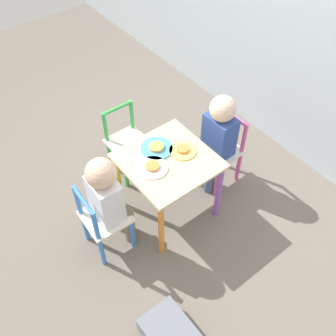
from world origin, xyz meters
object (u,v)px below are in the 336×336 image
Objects in this scene: chair_blue at (103,220)px; plate_front at (153,167)px; kids_table at (168,169)px; child_back at (217,135)px; chair_pink at (221,151)px; chair_green at (127,143)px; plate_back at (183,150)px; plate_left at (157,148)px; child_front at (108,196)px.

chair_blue is 0.43m from plate_front.
child_back is (-0.01, 0.41, 0.04)m from kids_table.
chair_blue is 0.95m from chair_pink.
plate_front is at bearing -103.35° from chair_green.
chair_pink is at bearing 90.00° from child_back.
plate_front is (0.01, -0.52, 0.05)m from child_back.
chair_blue is at bearing -91.93° from plate_back.
chair_pink is (0.01, 0.95, 0.00)m from chair_blue.
chair_blue is 2.72× the size of plate_left.
child_front reaches higher than chair_pink.
chair_pink reaches higher than plate_front.
chair_blue is at bearing -78.89° from plate_left.
chair_pink is 2.96× the size of plate_front.
kids_table is 0.49m from chair_green.
plate_front is 1.10× the size of plate_back.
plate_back is at bearing -89.54° from chair_blue.
plate_front is (-0.00, -0.11, 0.10)m from kids_table.
plate_left is (-0.10, -0.41, 0.05)m from child_back.
child_back is 0.30m from plate_back.
child_back is at bearing -48.23° from chair_green.
chair_pink is at bearing 77.74° from plate_left.
chair_green is 0.65m from child_back.
chair_green is 0.54m from plate_front.
chair_blue is at bearing -135.94° from chair_green.
child_back is 4.12× the size of plate_front.
chair_blue is 3.26× the size of plate_back.
plate_back is (0.47, 0.11, 0.24)m from chair_green.
child_front is (-0.01, -0.88, 0.19)m from chair_pink.
kids_table is 0.41m from child_back.
plate_back is at bearing -89.49° from child_front.
chair_pink and chair_green have the same top height.
kids_table is 2.65× the size of plate_left.
plate_back is at bearing 90.00° from plate_front.
child_front is 0.43m from plate_left.
plate_front and plate_back have the same top height.
child_front is at bearing -92.39° from kids_table.
chair_pink is 0.90m from child_front.
plate_left is (-0.10, -0.47, 0.24)m from chair_pink.
child_front is at bearing -90.00° from chair_blue.
chair_blue is (-0.02, -0.47, -0.14)m from kids_table.
plate_front and plate_left have the same top height.
plate_front is at bearing -45.00° from plate_left.
plate_left reaches higher than kids_table.
kids_table is 0.49m from chair_blue.
plate_front is (0.01, -0.59, 0.24)m from chair_pink.
chair_green is 0.72× the size of child_front.
child_front is at bearing -131.86° from chair_green.
chair_blue is 0.20m from child_front.
chair_green is (-0.47, 0.00, -0.14)m from kids_table.
kids_table is 0.98× the size of chair_green.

